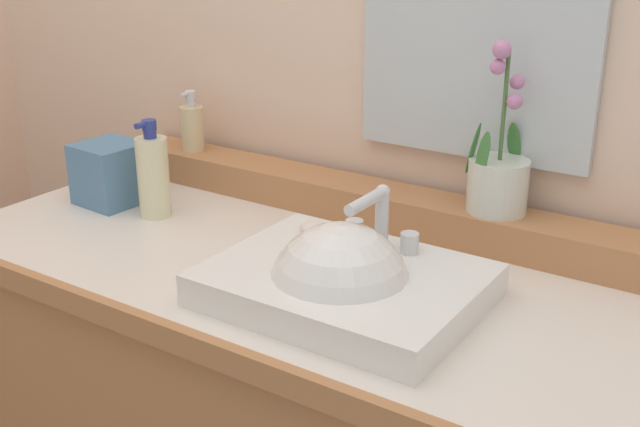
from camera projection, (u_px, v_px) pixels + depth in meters
name	position (u px, v px, depth m)	size (l,w,h in m)	color
back_ledge	(369.00, 202.00, 1.65)	(1.31, 0.11, 0.07)	#AF7347
sink_basin	(342.00, 289.00, 1.30)	(0.43, 0.34, 0.27)	white
soap_bar	(316.00, 230.00, 1.42)	(0.07, 0.04, 0.02)	silver
potted_plant	(498.00, 175.00, 1.47)	(0.12, 0.13, 0.32)	silver
soap_dispenser	(192.00, 127.00, 1.86)	(0.06, 0.06, 0.14)	beige
lotion_bottle	(153.00, 175.00, 1.64)	(0.07, 0.07, 0.21)	beige
tissue_box	(111.00, 173.00, 1.73)	(0.13, 0.13, 0.13)	teal
mirror	(478.00, 20.00, 1.47)	(0.47, 0.02, 0.52)	silver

